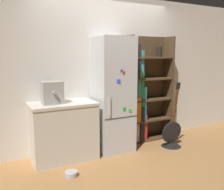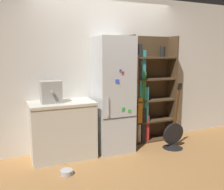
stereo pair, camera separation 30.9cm
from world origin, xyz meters
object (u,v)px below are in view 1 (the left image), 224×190
object	(u,v)px
espresso_machine	(52,93)
pet_bowl	(71,174)
bookshelf	(142,95)
refrigerator	(113,95)
guitar	(172,137)

from	to	relation	value
espresso_machine	pet_bowl	world-z (taller)	espresso_machine
bookshelf	pet_bowl	size ratio (longest dim) A/B	11.16
refrigerator	guitar	xyz separation A→B (m)	(0.98, -0.36, -0.78)
bookshelf	guitar	world-z (taller)	bookshelf
refrigerator	espresso_machine	size ratio (longest dim) A/B	5.71
bookshelf	refrigerator	bearing A→B (deg)	-166.86
refrigerator	guitar	size ratio (longest dim) A/B	1.65
refrigerator	bookshelf	distance (m)	0.73
pet_bowl	espresso_machine	bearing A→B (deg)	96.39
espresso_machine	guitar	xyz separation A→B (m)	(1.99, -0.36, -0.88)
refrigerator	bookshelf	bearing A→B (deg)	13.14
guitar	pet_bowl	distance (m)	1.94
bookshelf	espresso_machine	world-z (taller)	bookshelf
espresso_machine	pet_bowl	size ratio (longest dim) A/B	1.91
bookshelf	guitar	size ratio (longest dim) A/B	1.69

